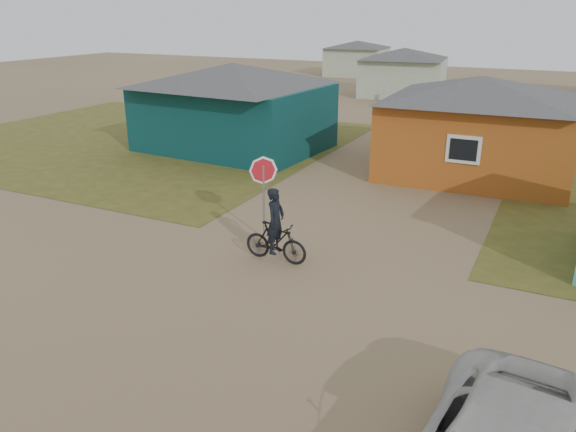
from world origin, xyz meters
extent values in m
plane|color=#856D4C|center=(0.00, 0.00, 0.00)|extent=(120.00, 120.00, 0.00)
cube|color=brown|center=(-14.00, 13.00, 0.01)|extent=(20.00, 18.00, 0.00)
cube|color=#093133|center=(-8.50, 13.50, 1.50)|extent=(8.40, 6.54, 3.00)
pyramid|color=#3C3C3F|center=(-8.50, 13.50, 3.50)|extent=(8.93, 7.08, 1.00)
cube|color=#A45119|center=(2.50, 14.00, 1.50)|extent=(7.21, 6.24, 3.00)
pyramid|color=#3C3C3F|center=(2.50, 14.00, 3.45)|extent=(7.72, 6.76, 0.90)
cube|color=silver|center=(2.50, 10.97, 1.65)|extent=(1.20, 0.06, 1.00)
cube|color=black|center=(2.50, 10.94, 1.65)|extent=(0.95, 0.04, 0.75)
cube|color=#A8B49B|center=(-6.00, 34.00, 1.40)|extent=(6.49, 5.60, 2.80)
pyramid|color=#3C3C3F|center=(-6.00, 34.00, 3.20)|extent=(7.04, 6.15, 0.80)
cube|color=#A8B49B|center=(-14.00, 46.00, 1.35)|extent=(5.75, 5.28, 2.70)
pyramid|color=#3C3C3F|center=(-14.00, 46.00, 3.05)|extent=(6.28, 5.81, 0.70)
cylinder|color=gray|center=(-1.82, 4.17, 1.11)|extent=(0.06, 0.06, 2.21)
imported|color=black|center=(-0.81, 2.94, 0.54)|extent=(1.79, 0.52, 1.07)
imported|color=black|center=(-0.81, 2.94, 1.14)|extent=(0.43, 0.65, 1.76)
camera|label=1|loc=(5.51, -9.14, 6.29)|focal=35.00mm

